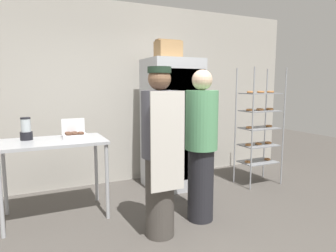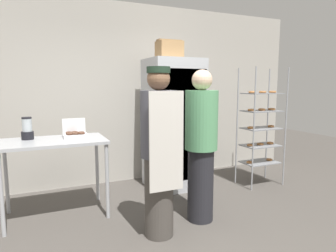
{
  "view_description": "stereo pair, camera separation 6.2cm",
  "coord_description": "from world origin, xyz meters",
  "px_view_note": "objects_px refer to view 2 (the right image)",
  "views": [
    {
      "loc": [
        -1.39,
        -2.42,
        1.58
      ],
      "look_at": [
        0.08,
        0.75,
        1.1
      ],
      "focal_mm": 32.0,
      "sensor_mm": 36.0,
      "label": 1
    },
    {
      "loc": [
        -1.34,
        -2.44,
        1.58
      ],
      "look_at": [
        0.08,
        0.75,
        1.1
      ],
      "focal_mm": 32.0,
      "sensor_mm": 36.0,
      "label": 2
    }
  ],
  "objects_px": {
    "donut_box": "(75,134)",
    "person_customer": "(201,145)",
    "refrigerator": "(173,124)",
    "blender_pitcher": "(27,130)",
    "baking_rack": "(261,127)",
    "person_baker": "(159,151)",
    "cardboard_storage_box": "(169,49)"
  },
  "relations": [
    {
      "from": "refrigerator",
      "to": "cardboard_storage_box",
      "type": "height_order",
      "value": "cardboard_storage_box"
    },
    {
      "from": "baking_rack",
      "to": "person_customer",
      "type": "height_order",
      "value": "baking_rack"
    },
    {
      "from": "donut_box",
      "to": "blender_pitcher",
      "type": "height_order",
      "value": "blender_pitcher"
    },
    {
      "from": "baking_rack",
      "to": "donut_box",
      "type": "xyz_separation_m",
      "value": [
        -2.81,
        0.09,
        0.06
      ]
    },
    {
      "from": "cardboard_storage_box",
      "to": "person_customer",
      "type": "distance_m",
      "value": 1.64
    },
    {
      "from": "person_baker",
      "to": "person_customer",
      "type": "height_order",
      "value": "person_baker"
    },
    {
      "from": "donut_box",
      "to": "person_customer",
      "type": "height_order",
      "value": "person_customer"
    },
    {
      "from": "refrigerator",
      "to": "person_baker",
      "type": "distance_m",
      "value": 1.56
    },
    {
      "from": "baking_rack",
      "to": "person_baker",
      "type": "relative_size",
      "value": 1.05
    },
    {
      "from": "refrigerator",
      "to": "person_customer",
      "type": "height_order",
      "value": "refrigerator"
    },
    {
      "from": "donut_box",
      "to": "person_customer",
      "type": "bearing_deg",
      "value": -33.15
    },
    {
      "from": "donut_box",
      "to": "person_customer",
      "type": "relative_size",
      "value": 0.16
    },
    {
      "from": "donut_box",
      "to": "person_baker",
      "type": "height_order",
      "value": "person_baker"
    },
    {
      "from": "baking_rack",
      "to": "person_customer",
      "type": "bearing_deg",
      "value": -153.83
    },
    {
      "from": "person_customer",
      "to": "refrigerator",
      "type": "bearing_deg",
      "value": 80.14
    },
    {
      "from": "donut_box",
      "to": "blender_pitcher",
      "type": "bearing_deg",
      "value": 166.88
    },
    {
      "from": "donut_box",
      "to": "person_baker",
      "type": "xyz_separation_m",
      "value": [
        0.7,
        -0.99,
        -0.07
      ]
    },
    {
      "from": "blender_pitcher",
      "to": "cardboard_storage_box",
      "type": "relative_size",
      "value": 0.75
    },
    {
      "from": "person_baker",
      "to": "donut_box",
      "type": "bearing_deg",
      "value": 125.43
    },
    {
      "from": "cardboard_storage_box",
      "to": "baking_rack",
      "type": "bearing_deg",
      "value": -14.53
    },
    {
      "from": "refrigerator",
      "to": "cardboard_storage_box",
      "type": "distance_m",
      "value": 1.11
    },
    {
      "from": "refrigerator",
      "to": "baking_rack",
      "type": "distance_m",
      "value": 1.39
    },
    {
      "from": "blender_pitcher",
      "to": "person_customer",
      "type": "height_order",
      "value": "person_customer"
    },
    {
      "from": "refrigerator",
      "to": "blender_pitcher",
      "type": "xyz_separation_m",
      "value": [
        -2.02,
        -0.23,
        0.07
      ]
    },
    {
      "from": "refrigerator",
      "to": "person_baker",
      "type": "relative_size",
      "value": 1.12
    },
    {
      "from": "baking_rack",
      "to": "cardboard_storage_box",
      "type": "height_order",
      "value": "cardboard_storage_box"
    },
    {
      "from": "refrigerator",
      "to": "blender_pitcher",
      "type": "distance_m",
      "value": 2.04
    },
    {
      "from": "blender_pitcher",
      "to": "cardboard_storage_box",
      "type": "xyz_separation_m",
      "value": [
        1.92,
        0.15,
        1.03
      ]
    },
    {
      "from": "person_baker",
      "to": "person_customer",
      "type": "distance_m",
      "value": 0.6
    },
    {
      "from": "refrigerator",
      "to": "cardboard_storage_box",
      "type": "relative_size",
      "value": 5.49
    },
    {
      "from": "cardboard_storage_box",
      "to": "person_baker",
      "type": "relative_size",
      "value": 0.2
    },
    {
      "from": "refrigerator",
      "to": "baking_rack",
      "type": "relative_size",
      "value": 1.07
    }
  ]
}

